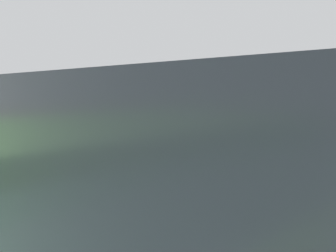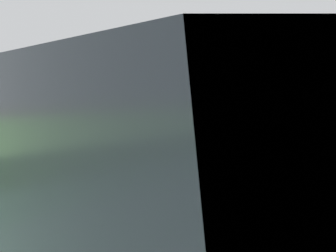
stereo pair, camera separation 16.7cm
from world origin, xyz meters
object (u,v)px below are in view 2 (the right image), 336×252
at_px(person_pirate, 154,127).
at_px(boat, 175,189).
at_px(parrot_plush, 180,154).
at_px(person_bystander, 67,108).

bearing_deg(person_pirate, boat, 80.28).
distance_m(boat, parrot_plush, 1.01).
bearing_deg(person_bystander, boat, -8.43).
distance_m(boat, person_bystander, 6.45).
relative_size(parrot_plush, person_bystander, 0.36).
distance_m(person_pirate, person_bystander, 6.23).
height_order(boat, parrot_plush, parrot_plush).
bearing_deg(parrot_plush, person_bystander, 177.29).
distance_m(parrot_plush, person_bystander, 5.78).
bearing_deg(person_pirate, parrot_plush, 122.50).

